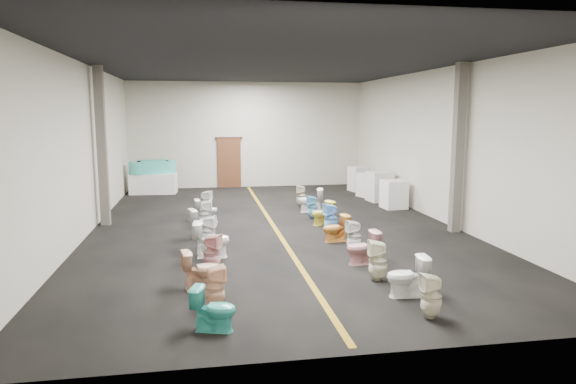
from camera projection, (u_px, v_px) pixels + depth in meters
name	position (u px, v px, depth m)	size (l,w,h in m)	color
floor	(274.00, 226.00, 14.64)	(16.00, 16.00, 0.00)	black
ceiling	(273.00, 64.00, 13.95)	(16.00, 16.00, 0.00)	black
wall_back	(247.00, 135.00, 22.09)	(10.00, 10.00, 0.00)	#BDB6A1
wall_front	(361.00, 189.00, 6.50)	(10.00, 10.00, 0.00)	#BDB6A1
wall_left	(85.00, 149.00, 13.47)	(16.00, 16.00, 0.00)	#BDB6A1
wall_right	(441.00, 145.00, 15.12)	(16.00, 16.00, 0.00)	#BDB6A1
aisle_stripe	(274.00, 226.00, 14.64)	(0.12, 15.60, 0.01)	olive
back_door	(229.00, 163.00, 22.08)	(1.00, 0.10, 2.10)	#562D19
door_frame	(229.00, 138.00, 21.93)	(1.15, 0.08, 0.10)	#331C11
column_left	(102.00, 147.00, 14.48)	(0.25, 0.25, 4.50)	#59544C
column_right	(458.00, 149.00, 13.62)	(0.25, 0.25, 4.50)	#59544C
display_table	(154.00, 183.00, 20.51)	(1.79, 0.90, 0.80)	white
bathtub	(153.00, 167.00, 20.41)	(1.83, 0.94, 0.55)	#3DB19E
appliance_crate_a	(394.00, 194.00, 17.30)	(0.74, 0.74, 0.95)	white
appliance_crate_b	(380.00, 186.00, 18.67)	(0.79, 0.79, 1.08)	beige
appliance_crate_c	(371.00, 185.00, 19.64)	(0.81, 0.81, 0.92)	silver
appliance_crate_d	(359.00, 179.00, 21.12)	(0.70, 0.70, 1.00)	silver
toilet_left_0	(214.00, 309.00, 7.57)	(0.37, 0.66, 0.67)	teal
toilet_left_1	(215.00, 287.00, 8.44)	(0.33, 0.33, 0.73)	#F1BA95
toilet_left_2	(202.00, 269.00, 9.37)	(0.41, 0.72, 0.73)	#E7B291
toilet_left_3	(212.00, 253.00, 10.43)	(0.35, 0.35, 0.77)	#D89796
toilet_left_4	(212.00, 239.00, 11.44)	(0.45, 0.79, 0.81)	white
toilet_left_5	(209.00, 231.00, 12.41)	(0.33, 0.34, 0.74)	white
toilet_left_6	(204.00, 223.00, 13.25)	(0.43, 0.75, 0.77)	white
toilet_left_7	(205.00, 214.00, 14.29)	(0.36, 0.37, 0.80)	white
toilet_left_8	(206.00, 210.00, 15.18)	(0.38, 0.67, 0.69)	silver
toilet_left_9	(206.00, 203.00, 16.21)	(0.35, 0.35, 0.77)	silver
toilet_right_0	(431.00, 296.00, 8.02)	(0.33, 0.34, 0.73)	beige
toilet_right_1	(407.00, 276.00, 8.98)	(0.41, 0.72, 0.74)	white
toilet_right_2	(378.00, 261.00, 9.82)	(0.36, 0.37, 0.80)	beige
toilet_right_3	(363.00, 248.00, 10.91)	(0.40, 0.71, 0.72)	#D29193
toilet_right_4	(354.00, 236.00, 11.86)	(0.34, 0.35, 0.75)	silver
toilet_right_5	(336.00, 228.00, 12.84)	(0.38, 0.66, 0.68)	orange
toilet_right_6	(331.00, 218.00, 13.79)	(0.36, 0.36, 0.79)	#79B8F3
toilet_right_7	(322.00, 213.00, 14.75)	(0.38, 0.67, 0.69)	yellow
toilet_right_8	(313.00, 207.00, 15.61)	(0.32, 0.32, 0.71)	#70B4DB
toilet_right_9	(311.00, 200.00, 16.60)	(0.44, 0.77, 0.79)	white
toilet_right_10	(301.00, 196.00, 17.62)	(0.33, 0.34, 0.74)	beige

